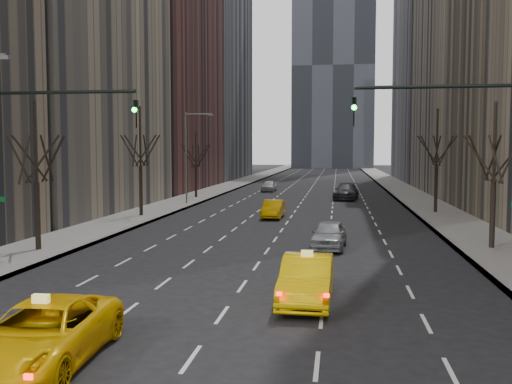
% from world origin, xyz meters
% --- Properties ---
extents(sidewalk_left, '(4.50, 320.00, 0.15)m').
position_xyz_m(sidewalk_left, '(-12.25, 70.00, 0.07)').
color(sidewalk_left, slate).
rests_on(sidewalk_left, ground).
extents(sidewalk_right, '(4.50, 320.00, 0.15)m').
position_xyz_m(sidewalk_right, '(12.25, 70.00, 0.07)').
color(sidewalk_right, slate).
rests_on(sidewalk_right, ground).
extents(bld_left_far, '(14.00, 28.00, 44.00)m').
position_xyz_m(bld_left_far, '(-21.50, 66.00, 22.00)').
color(bld_left_far, brown).
rests_on(bld_left_far, ground).
extents(bld_left_deep, '(14.00, 30.00, 60.00)m').
position_xyz_m(bld_left_deep, '(-21.50, 96.00, 30.00)').
color(bld_left_deep, slate).
rests_on(bld_left_deep, ground).
extents(bld_right_deep, '(14.00, 30.00, 58.00)m').
position_xyz_m(bld_right_deep, '(21.50, 95.00, 29.00)').
color(bld_right_deep, slate).
rests_on(bld_right_deep, ground).
extents(tree_lw_b, '(3.36, 3.50, 7.82)m').
position_xyz_m(tree_lw_b, '(-12.00, 18.00, 3.72)').
color(tree_lw_b, black).
rests_on(tree_lw_b, ground).
extents(tree_lw_c, '(3.36, 3.50, 8.74)m').
position_xyz_m(tree_lw_c, '(-12.00, 34.00, 4.04)').
color(tree_lw_c, black).
rests_on(tree_lw_c, ground).
extents(tree_lw_d, '(3.36, 3.50, 7.36)m').
position_xyz_m(tree_lw_d, '(-12.00, 52.00, 3.56)').
color(tree_lw_d, black).
rests_on(tree_lw_d, ground).
extents(tree_rw_b, '(3.36, 3.50, 7.82)m').
position_xyz_m(tree_rw_b, '(12.00, 22.00, 3.72)').
color(tree_rw_b, black).
rests_on(tree_rw_b, ground).
extents(tree_rw_c, '(3.36, 3.50, 8.74)m').
position_xyz_m(tree_rw_c, '(12.00, 40.00, 4.04)').
color(tree_rw_c, black).
rests_on(tree_rw_c, ground).
extents(traffic_mast_left, '(6.69, 0.39, 8.00)m').
position_xyz_m(traffic_mast_left, '(-9.11, 12.00, 5.49)').
color(traffic_mast_left, black).
rests_on(traffic_mast_left, ground).
extents(traffic_mast_right, '(6.69, 0.39, 8.00)m').
position_xyz_m(traffic_mast_right, '(9.11, 12.00, 5.49)').
color(traffic_mast_right, black).
rests_on(traffic_mast_right, ground).
extents(streetlight_far, '(2.83, 0.22, 9.00)m').
position_xyz_m(streetlight_far, '(-10.84, 45.00, 5.62)').
color(streetlight_far, slate).
rests_on(streetlight_far, ground).
extents(taxi_suv, '(2.90, 5.80, 1.58)m').
position_xyz_m(taxi_suv, '(-3.61, 3.11, 0.79)').
color(taxi_suv, '#FFC605').
rests_on(taxi_suv, ground).
extents(taxi_sedan, '(1.84, 5.04, 1.65)m').
position_xyz_m(taxi_sedan, '(2.67, 9.95, 0.83)').
color(taxi_sedan, '#FFC805').
rests_on(taxi_sedan, ground).
extents(silver_sedan_ahead, '(2.12, 4.58, 1.52)m').
position_xyz_m(silver_sedan_ahead, '(3.27, 21.36, 0.76)').
color(silver_sedan_ahead, gray).
rests_on(silver_sedan_ahead, ground).
extents(far_taxi, '(1.59, 4.31, 1.41)m').
position_xyz_m(far_taxi, '(-1.33, 34.85, 0.71)').
color(far_taxi, '#EBA404').
rests_on(far_taxi, ground).
extents(far_suv_grey, '(3.09, 6.22, 1.74)m').
position_xyz_m(far_suv_grey, '(4.63, 52.99, 0.87)').
color(far_suv_grey, '#2F2F35').
rests_on(far_suv_grey, ground).
extents(far_car_white, '(1.92, 4.29, 1.43)m').
position_xyz_m(far_car_white, '(-5.15, 63.72, 0.72)').
color(far_car_white, '#BBBBBB').
rests_on(far_car_white, ground).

